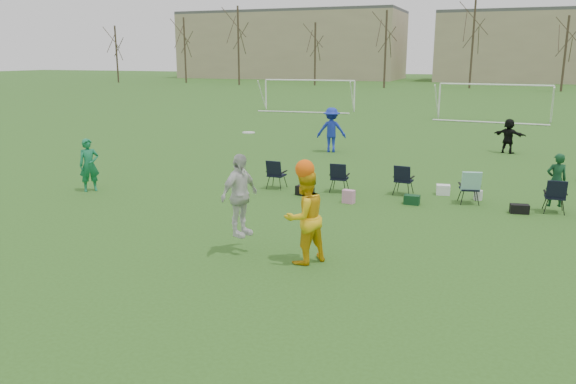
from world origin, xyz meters
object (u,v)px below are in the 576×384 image
at_px(goal_left, 309,86).
at_px(goal_mid, 495,92).
at_px(fielder_black, 509,136).
at_px(fielder_blue, 331,130).
at_px(center_contest, 280,208).
at_px(fielder_green_near, 89,165).

bearing_deg(goal_left, goal_mid, -13.13).
bearing_deg(goal_mid, fielder_black, -81.83).
bearing_deg(fielder_blue, goal_mid, -126.69).
distance_m(center_contest, goal_mid, 30.54).
height_order(fielder_green_near, fielder_black, fielder_green_near).
relative_size(fielder_black, center_contest, 0.57).
bearing_deg(center_contest, goal_left, 107.91).
distance_m(fielder_blue, center_contest, 14.12).
height_order(fielder_green_near, goal_left, goal_left).
distance_m(fielder_green_near, fielder_black, 18.01).
distance_m(fielder_blue, fielder_black, 8.01).
relative_size(fielder_blue, fielder_black, 1.29).
xyz_separation_m(fielder_blue, goal_mid, (6.56, 16.54, 0.91)).
bearing_deg(goal_left, fielder_blue, -73.12).
relative_size(fielder_green_near, goal_mid, 0.23).
xyz_separation_m(fielder_black, goal_mid, (-1.02, 13.94, 1.14)).
bearing_deg(fielder_blue, goal_left, -83.19).
relative_size(fielder_green_near, goal_left, 0.23).
relative_size(center_contest, goal_mid, 0.37).
xyz_separation_m(goal_left, goal_mid, (14.00, -2.00, 0.00)).
bearing_deg(goal_left, fielder_black, -51.72).
height_order(fielder_blue, goal_left, goal_left).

